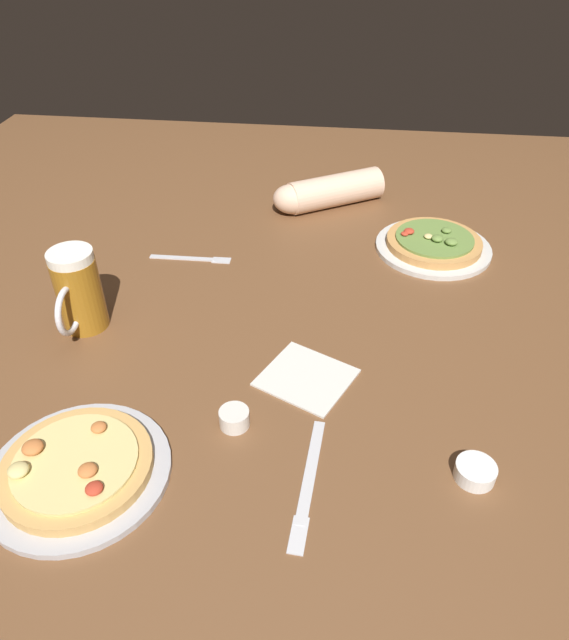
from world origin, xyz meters
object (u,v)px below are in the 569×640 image
(ramekin_butter, at_px, (234,418))
(diner_arm, at_px, (325,192))
(beer_mug_dark, at_px, (78,292))
(pizza_plate_far, at_px, (434,244))
(napkin_folded, at_px, (306,377))
(ramekin_sauce, at_px, (475,472))
(knife_right, at_px, (308,482))
(fork_left, at_px, (192,258))
(pizza_plate_near, at_px, (77,468))

(ramekin_butter, bearing_deg, diner_arm, 83.30)
(beer_mug_dark, height_order, diner_arm, beer_mug_dark)
(pizza_plate_far, xyz_separation_m, napkin_folded, (-0.27, -0.50, -0.01))
(beer_mug_dark, bearing_deg, diner_arm, 52.99)
(pizza_plate_far, bearing_deg, diner_arm, 144.48)
(pizza_plate_far, xyz_separation_m, ramekin_sauce, (0.01, -0.69, -0.00))
(ramekin_sauce, distance_m, knife_right, 0.26)
(ramekin_sauce, xyz_separation_m, ramekin_butter, (-0.39, 0.06, 0.00))
(fork_left, bearing_deg, pizza_plate_near, -91.63)
(beer_mug_dark, xyz_separation_m, ramekin_sauce, (0.74, -0.29, -0.07))
(pizza_plate_far, height_order, beer_mug_dark, beer_mug_dark)
(ramekin_sauce, relative_size, knife_right, 0.25)
(napkin_folded, bearing_deg, ramekin_sauce, -34.39)
(ramekin_butter, relative_size, diner_arm, 0.17)
(beer_mug_dark, height_order, fork_left, beer_mug_dark)
(pizza_plate_far, distance_m, knife_right, 0.77)
(beer_mug_dark, relative_size, napkin_folded, 1.13)
(pizza_plate_far, height_order, diner_arm, diner_arm)
(pizza_plate_near, distance_m, fork_left, 0.64)
(pizza_plate_far, relative_size, beer_mug_dark, 1.63)
(beer_mug_dark, bearing_deg, knife_right, -34.34)
(knife_right, bearing_deg, pizza_plate_far, 71.38)
(fork_left, bearing_deg, knife_right, -61.38)
(pizza_plate_far, height_order, napkin_folded, pizza_plate_far)
(beer_mug_dark, distance_m, ramekin_sauce, 0.80)
(napkin_folded, bearing_deg, pizza_plate_near, -141.85)
(pizza_plate_near, bearing_deg, fork_left, 88.37)
(pizza_plate_near, distance_m, ramekin_butter, 0.26)
(pizza_plate_near, height_order, beer_mug_dark, beer_mug_dark)
(fork_left, height_order, knife_right, same)
(beer_mug_dark, distance_m, ramekin_butter, 0.43)
(pizza_plate_near, xyz_separation_m, fork_left, (0.02, 0.64, -0.01))
(fork_left, bearing_deg, diner_arm, 46.68)
(pizza_plate_near, distance_m, napkin_folded, 0.42)
(beer_mug_dark, bearing_deg, ramekin_sauce, -21.49)
(ramekin_butter, relative_size, knife_right, 0.21)
(ramekin_sauce, xyz_separation_m, napkin_folded, (-0.28, 0.19, -0.01))
(ramekin_sauce, height_order, ramekin_butter, ramekin_butter)
(knife_right, distance_m, diner_arm, 0.93)
(pizza_plate_far, relative_size, napkin_folded, 1.84)
(pizza_plate_far, bearing_deg, fork_left, -168.81)
(pizza_plate_near, distance_m, knife_right, 0.35)
(ramekin_butter, height_order, fork_left, ramekin_butter)
(ramekin_sauce, bearing_deg, beer_mug_dark, 158.51)
(pizza_plate_far, distance_m, diner_arm, 0.35)
(fork_left, bearing_deg, pizza_plate_far, 11.19)
(pizza_plate_far, height_order, fork_left, pizza_plate_far)
(pizza_plate_near, height_order, knife_right, pizza_plate_near)
(ramekin_butter, xyz_separation_m, fork_left, (-0.20, 0.51, -0.01))
(pizza_plate_far, distance_m, fork_left, 0.59)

